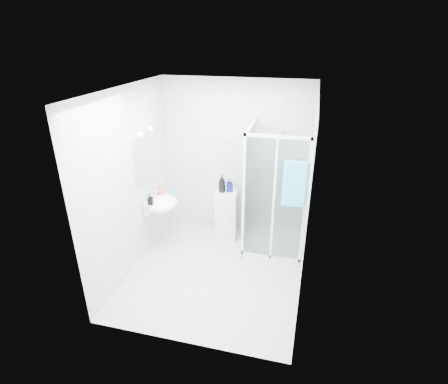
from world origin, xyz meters
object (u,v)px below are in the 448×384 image
(storage_cabinet, at_px, (226,215))
(soap_dispenser_black, at_px, (150,199))
(soap_dispenser_orange, at_px, (160,190))
(shampoo_bottle_a, at_px, (222,183))
(wall_basin, at_px, (161,203))
(shower_enclosure, at_px, (269,226))
(hand_towel, at_px, (294,183))
(shampoo_bottle_b, at_px, (229,185))

(storage_cabinet, relative_size, soap_dispenser_black, 4.93)
(storage_cabinet, xyz_separation_m, soap_dispenser_orange, (-0.97, -0.43, 0.52))
(storage_cabinet, height_order, shampoo_bottle_a, shampoo_bottle_a)
(wall_basin, bearing_deg, soap_dispenser_black, -109.77)
(wall_basin, height_order, storage_cabinet, wall_basin)
(shampoo_bottle_a, relative_size, soap_dispenser_orange, 1.92)
(storage_cabinet, height_order, soap_dispenser_black, soap_dispenser_black)
(shampoo_bottle_a, bearing_deg, storage_cabinet, 5.65)
(shower_enclosure, height_order, storage_cabinet, shower_enclosure)
(storage_cabinet, relative_size, hand_towel, 1.28)
(storage_cabinet, distance_m, shampoo_bottle_a, 0.57)
(shampoo_bottle_b, height_order, soap_dispenser_orange, shampoo_bottle_b)
(wall_basin, bearing_deg, hand_towel, -2.44)
(storage_cabinet, bearing_deg, wall_basin, -152.87)
(shower_enclosure, bearing_deg, wall_basin, -169.19)
(shampoo_bottle_b, xyz_separation_m, soap_dispenser_black, (-1.01, -0.82, 0.01))
(shampoo_bottle_b, distance_m, soap_dispenser_orange, 1.12)
(shower_enclosure, height_order, hand_towel, shower_enclosure)
(hand_towel, height_order, soap_dispenser_orange, hand_towel)
(shampoo_bottle_b, bearing_deg, storage_cabinet, -129.10)
(wall_basin, xyz_separation_m, soap_dispenser_orange, (-0.07, 0.16, 0.14))
(storage_cabinet, bearing_deg, hand_towel, -37.41)
(shower_enclosure, distance_m, wall_basin, 1.72)
(shampoo_bottle_b, bearing_deg, wall_basin, -146.15)
(shampoo_bottle_a, xyz_separation_m, shampoo_bottle_b, (0.11, 0.05, -0.04))
(storage_cabinet, relative_size, shampoo_bottle_a, 2.80)
(shampoo_bottle_b, relative_size, soap_dispenser_black, 1.32)
(shower_enclosure, height_order, soap_dispenser_orange, shower_enclosure)
(shampoo_bottle_b, xyz_separation_m, soap_dispenser_orange, (-1.01, -0.48, -0.00))
(shampoo_bottle_a, height_order, soap_dispenser_black, shampoo_bottle_a)
(shower_enclosure, xyz_separation_m, soap_dispenser_orange, (-1.72, -0.16, 0.49))
(storage_cabinet, distance_m, hand_towel, 1.60)
(shampoo_bottle_a, distance_m, soap_dispenser_black, 1.18)
(soap_dispenser_orange, xyz_separation_m, soap_dispenser_black, (-0.00, -0.35, 0.01))
(shampoo_bottle_a, bearing_deg, shower_enclosure, -17.64)
(shampoo_bottle_b, distance_m, soap_dispenser_black, 1.30)
(wall_basin, relative_size, storage_cabinet, 0.67)
(shower_enclosure, relative_size, shampoo_bottle_a, 6.74)
(shampoo_bottle_b, bearing_deg, soap_dispenser_orange, -154.72)
(shampoo_bottle_a, distance_m, soap_dispenser_orange, 0.99)
(shower_enclosure, bearing_deg, soap_dispenser_black, -163.63)
(wall_basin, relative_size, hand_towel, 0.86)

